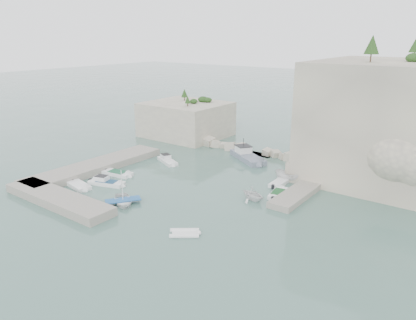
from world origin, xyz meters
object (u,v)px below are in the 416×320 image
Objects in this scene: tender_east_a at (253,200)px; inflatable_dinghy at (184,235)px; motorboat_c at (118,175)px; work_boat at (248,160)px; tender_east_c at (280,184)px; tender_east_b at (278,196)px; rowboat at (123,203)px; tender_east_d at (292,182)px; motorboat_a at (168,163)px; motorboat_e at (79,188)px; motorboat_d at (107,185)px.

inflatable_dinghy is at bearing -171.96° from tender_east_a.
work_boat reaches higher than motorboat_c.
tender_east_c reaches higher than inflatable_dinghy.
motorboat_c is at bearing 112.78° from tender_east_a.
tender_east_b is 0.49× the size of work_boat.
rowboat is 1.35× the size of tender_east_a.
tender_east_d reaches higher than tender_east_a.
rowboat is at bearing -41.42° from motorboat_a.
rowboat is at bearing 143.08° from tender_east_a.
motorboat_a is (2.18, 16.03, 0.00)m from motorboat_e.
motorboat_e is at bearing 128.58° from tender_east_a.
motorboat_c is at bearing 86.08° from rowboat.
motorboat_a reaches higher than inflatable_dinghy.
motorboat_d is at bearing 125.06° from tender_east_c.
tender_east_b is at bearing 19.85° from motorboat_a.
motorboat_d reaches higher than tender_east_c.
tender_east_d reaches higher than motorboat_a.
tender_east_a reaches higher than motorboat_d.
tender_east_b is at bearing 42.25° from motorboat_e.
tender_east_d is at bearing 21.72° from motorboat_d.
tender_east_a is at bearing 48.30° from inflatable_dinghy.
motorboat_c is 1.05× the size of tender_east_d.
motorboat_a is 0.59× the size of work_boat.
motorboat_c reaches higher than inflatable_dinghy.
rowboat reaches higher than motorboat_c.
motorboat_a is 1.13× the size of tender_east_c.
motorboat_d is at bearing -70.43° from motorboat_c.
work_boat is at bearing 68.94° from motorboat_a.
motorboat_c is 11.25m from rowboat.
motorboat_c is at bearing 115.18° from tender_east_c.
motorboat_e is at bearing -100.92° from motorboat_c.
tender_east_a is at bearing 158.22° from tender_east_d.
work_boat reaches higher than tender_east_a.
tender_east_a reaches higher than tender_east_c.
motorboat_c is 24.46m from tender_east_c.
motorboat_d is 4.25m from motorboat_c.
tender_east_c is at bearing -1.36° from rowboat.
motorboat_c is 26.22m from tender_east_d.
motorboat_d is 1.24× the size of tender_east_b.
tender_east_a is at bearing 10.10° from motorboat_a.
motorboat_a is 21.09m from tender_east_d.
tender_east_b is (14.53, 14.17, 0.00)m from rowboat.
motorboat_d is 24.13m from tender_east_b.
tender_east_d is at bearing 52.95° from motorboat_e.
tender_east_c is at bearing 13.62° from tender_east_b.
motorboat_e is at bearing -145.15° from motorboat_d.
tender_east_a is 0.73× the size of tender_east_c.
tender_east_b is (21.56, -1.93, 0.00)m from motorboat_a.
rowboat is 20.29m from tender_east_b.
tender_east_a is (19.49, 7.78, 0.00)m from motorboat_d.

